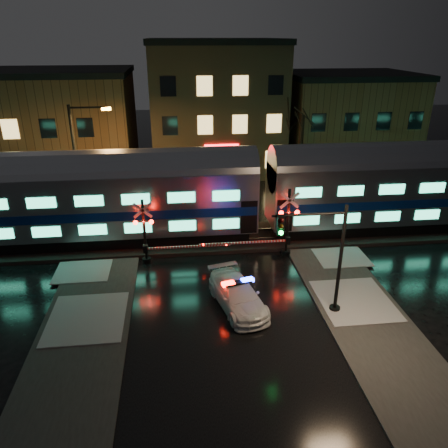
{
  "coord_description": "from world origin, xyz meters",
  "views": [
    {
      "loc": [
        -2.05,
        -20.56,
        12.27
      ],
      "look_at": [
        0.57,
        2.5,
        2.2
      ],
      "focal_mm": 35.0,
      "sensor_mm": 36.0,
      "label": 1
    }
  ],
  "objects_px": {
    "crossing_signal_left": "(151,238)",
    "streetlight": "(80,157)",
    "police_car": "(238,295)",
    "traffic_light": "(323,259)",
    "crossing_signal_right": "(282,230)"
  },
  "relations": [
    {
      "from": "crossing_signal_left",
      "to": "traffic_light",
      "type": "relative_size",
      "value": 1.01
    },
    {
      "from": "crossing_signal_right",
      "to": "police_car",
      "type": "bearing_deg",
      "value": -123.66
    },
    {
      "from": "police_car",
      "to": "traffic_light",
      "type": "distance_m",
      "value": 4.46
    },
    {
      "from": "crossing_signal_left",
      "to": "traffic_light",
      "type": "height_order",
      "value": "traffic_light"
    },
    {
      "from": "traffic_light",
      "to": "police_car",
      "type": "bearing_deg",
      "value": 171.53
    },
    {
      "from": "police_car",
      "to": "traffic_light",
      "type": "xyz_separation_m",
      "value": [
        3.72,
        -0.98,
        2.26
      ]
    },
    {
      "from": "police_car",
      "to": "traffic_light",
      "type": "height_order",
      "value": "traffic_light"
    },
    {
      "from": "crossing_signal_right",
      "to": "traffic_light",
      "type": "distance_m",
      "value": 6.1
    },
    {
      "from": "crossing_signal_left",
      "to": "streetlight",
      "type": "xyz_separation_m",
      "value": [
        -4.81,
        6.7,
        3.1
      ]
    },
    {
      "from": "crossing_signal_left",
      "to": "streetlight",
      "type": "relative_size",
      "value": 0.68
    },
    {
      "from": "police_car",
      "to": "crossing_signal_left",
      "type": "relative_size",
      "value": 0.88
    },
    {
      "from": "police_car",
      "to": "streetlight",
      "type": "bearing_deg",
      "value": 114.02
    },
    {
      "from": "crossing_signal_right",
      "to": "streetlight",
      "type": "bearing_deg",
      "value": 151.7
    },
    {
      "from": "police_car",
      "to": "crossing_signal_left",
      "type": "bearing_deg",
      "value": 116.83
    },
    {
      "from": "crossing_signal_right",
      "to": "crossing_signal_left",
      "type": "distance_m",
      "value": 7.62
    }
  ]
}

